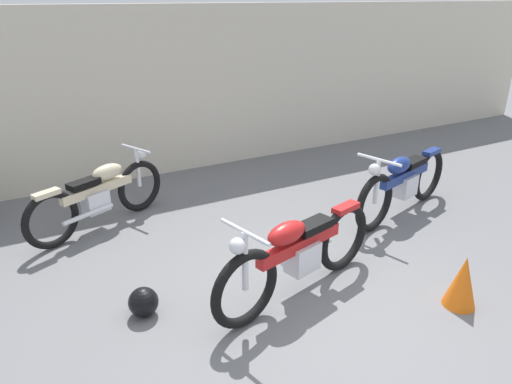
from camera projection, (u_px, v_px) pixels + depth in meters
name	position (u px, v px, depth m)	size (l,w,h in m)	color
ground_plane	(312.00, 305.00, 4.67)	(40.00, 40.00, 0.00)	slate
building_wall	(164.00, 92.00, 7.77)	(18.00, 0.30, 2.76)	beige
helmet	(143.00, 302.00, 4.48)	(0.29, 0.29, 0.29)	black
traffic_cone	(463.00, 282.00, 4.57)	(0.32, 0.32, 0.55)	orange
motorcycle_blue	(403.00, 182.00, 6.43)	(2.17, 0.86, 1.00)	black
motorcycle_red	(298.00, 254.00, 4.66)	(2.19, 0.81, 1.00)	black
motorcycle_cream	(100.00, 195.00, 6.09)	(1.94, 1.04, 0.94)	black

